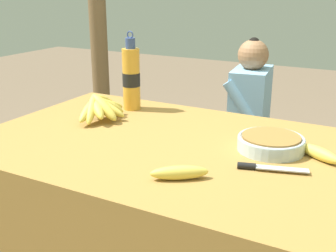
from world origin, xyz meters
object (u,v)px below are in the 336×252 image
at_px(water_bottle, 131,78).
at_px(wooden_bench, 218,145).
at_px(loose_banana_front, 179,173).
at_px(support_post_near, 97,12).
at_px(seated_vendor, 241,112).
at_px(banana_bunch_green, 161,117).
at_px(serving_bowl, 271,142).
at_px(banana_bunch_ripe, 101,106).
at_px(loose_banana_side, 319,153).
at_px(knife, 262,167).

bearing_deg(water_bottle, wooden_bench, 84.35).
xyz_separation_m(loose_banana_front, support_post_near, (-1.53, 1.66, 0.31)).
height_order(seated_vendor, banana_bunch_green, seated_vendor).
bearing_deg(banana_bunch_green, seated_vendor, -3.95).
bearing_deg(serving_bowl, support_post_near, 142.21).
height_order(loose_banana_front, support_post_near, support_post_near).
xyz_separation_m(banana_bunch_ripe, support_post_near, (-0.99, 1.31, 0.28)).
bearing_deg(loose_banana_side, serving_bowl, 178.17).
relative_size(loose_banana_front, banana_bunch_green, 0.69).
height_order(loose_banana_front, loose_banana_side, same).
relative_size(serving_bowl, banana_bunch_green, 0.95).
bearing_deg(wooden_bench, loose_banana_front, -73.23).
xyz_separation_m(water_bottle, loose_banana_side, (0.83, -0.20, -0.12)).
bearing_deg(wooden_bench, knife, -63.50).
bearing_deg(seated_vendor, serving_bowl, 105.84).
height_order(water_bottle, banana_bunch_green, water_bottle).
xyz_separation_m(loose_banana_side, wooden_bench, (-0.75, 1.06, -0.47)).
bearing_deg(banana_bunch_green, banana_bunch_ripe, -73.65).
bearing_deg(loose_banana_front, wooden_bench, 106.77).
bearing_deg(loose_banana_front, loose_banana_side, 45.90).
relative_size(loose_banana_front, seated_vendor, 0.16).
relative_size(water_bottle, wooden_bench, 0.21).
bearing_deg(serving_bowl, loose_banana_side, -1.83).
bearing_deg(support_post_near, loose_banana_side, -35.47).
bearing_deg(knife, banana_bunch_green, 114.01).
distance_m(banana_bunch_ripe, loose_banana_side, 0.86).
distance_m(water_bottle, support_post_near, 1.53).
bearing_deg(knife, wooden_bench, 100.51).
bearing_deg(water_bottle, knife, -27.89).
distance_m(banana_bunch_ripe, support_post_near, 1.67).
bearing_deg(support_post_near, wooden_bench, -13.12).
height_order(banana_bunch_ripe, wooden_bench, banana_bunch_ripe).
xyz_separation_m(serving_bowl, support_post_near, (-1.70, 1.32, 0.30)).
bearing_deg(banana_bunch_green, loose_banana_side, -42.32).
bearing_deg(serving_bowl, knife, -83.03).
bearing_deg(loose_banana_front, knife, 41.75).
bearing_deg(wooden_bench, water_bottle, -95.65).
xyz_separation_m(banana_bunch_ripe, wooden_bench, (0.11, 1.05, -0.51)).
xyz_separation_m(banana_bunch_ripe, serving_bowl, (0.70, -0.01, -0.03)).
bearing_deg(water_bottle, banana_bunch_ripe, -97.71).
bearing_deg(serving_bowl, water_bottle, 163.71).
xyz_separation_m(seated_vendor, support_post_near, (-1.26, 0.30, 0.53)).
bearing_deg(banana_bunch_ripe, wooden_bench, 83.97).
relative_size(wooden_bench, support_post_near, 0.72).
relative_size(banana_bunch_ripe, serving_bowl, 1.28).
height_order(banana_bunch_ripe, loose_banana_front, banana_bunch_ripe).
bearing_deg(loose_banana_side, banana_bunch_green, 137.68).
height_order(banana_bunch_ripe, support_post_near, support_post_near).
distance_m(banana_bunch_ripe, banana_bunch_green, 1.17).
xyz_separation_m(knife, wooden_bench, (-0.61, 1.23, -0.46)).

